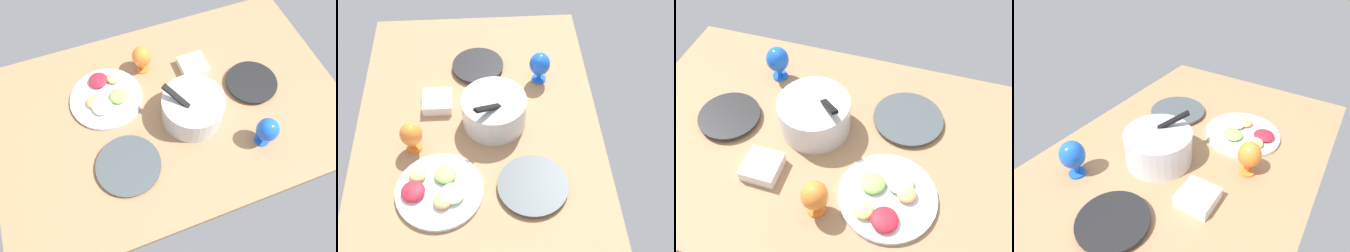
# 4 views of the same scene
# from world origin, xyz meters

# --- Properties ---
(ground_plane) EXTENTS (1.60, 1.04, 0.04)m
(ground_plane) POSITION_xyz_m (0.00, 0.00, -0.02)
(ground_plane) COLOR #99704C
(dinner_plate_left) EXTENTS (0.24, 0.24, 0.03)m
(dinner_plate_left) POSITION_xyz_m (-0.41, 0.01, 0.01)
(dinner_plate_left) COLOR #4C4C51
(dinner_plate_left) RESTS_ON ground_plane
(dinner_plate_right) EXTENTS (0.27, 0.27, 0.02)m
(dinner_plate_right) POSITION_xyz_m (0.27, 0.20, 0.01)
(dinner_plate_right) COLOR silver
(dinner_plate_right) RESTS_ON ground_plane
(mixing_bowl) EXTENTS (0.27, 0.27, 0.20)m
(mixing_bowl) POSITION_xyz_m (-0.07, 0.07, 0.07)
(mixing_bowl) COLOR silver
(mixing_bowl) RESTS_ON ground_plane
(fruit_platter) EXTENTS (0.33, 0.33, 0.05)m
(fruit_platter) POSITION_xyz_m (0.27, -0.16, 0.02)
(fruit_platter) COLOR silver
(fruit_platter) RESTS_ON ground_plane
(hurricane_glass_blue) EXTENTS (0.09, 0.09, 0.15)m
(hurricane_glass_blue) POSITION_xyz_m (-0.31, 0.29, 0.09)
(hurricane_glass_blue) COLOR blue
(hurricane_glass_blue) RESTS_ON ground_plane
(hurricane_glass_orange) EXTENTS (0.09, 0.09, 0.14)m
(hurricane_glass_orange) POSITION_xyz_m (0.05, -0.26, 0.09)
(hurricane_glass_orange) COLOR orange
(hurricane_glass_orange) RESTS_ON ground_plane
(square_bowl_white) EXTENTS (0.13, 0.13, 0.05)m
(square_bowl_white) POSITION_xyz_m (-0.18, -0.18, 0.03)
(square_bowl_white) COLOR white
(square_bowl_white) RESTS_ON ground_plane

